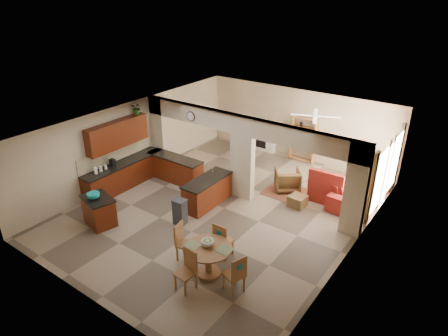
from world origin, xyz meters
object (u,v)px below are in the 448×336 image
Objects in this scene: armchair at (288,180)px; kitchen_island at (99,211)px; sofa at (361,189)px; dining_table at (208,257)px.

kitchen_island is at bearing 18.61° from armchair.
kitchen_island is 8.25m from sofa.
sofa is (5.79, 5.88, -0.03)m from kitchen_island.
sofa is 2.39m from armchair.
dining_table is 5.05m from armchair.
dining_table is 0.42× the size of sofa.
kitchen_island is 0.41× the size of sofa.
kitchen_island is 1.37× the size of armchair.
dining_table reaches higher than armchair.
kitchen_island reaches higher than armchair.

